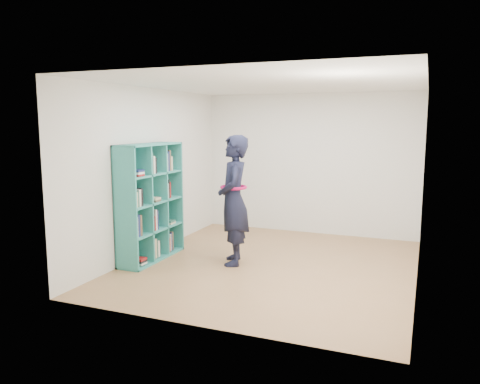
% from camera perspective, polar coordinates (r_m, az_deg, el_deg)
% --- Properties ---
extents(floor, '(4.50, 4.50, 0.00)m').
position_cam_1_polar(floor, '(6.94, 3.77, -8.90)').
color(floor, '#9A7046').
rests_on(floor, ground).
extents(ceiling, '(4.50, 4.50, 0.00)m').
position_cam_1_polar(ceiling, '(6.64, 3.99, 13.04)').
color(ceiling, white).
rests_on(ceiling, wall_back).
extents(wall_left, '(0.02, 4.50, 2.60)m').
position_cam_1_polar(wall_left, '(7.52, -10.78, 2.46)').
color(wall_left, silver).
rests_on(wall_left, floor).
extents(wall_right, '(0.02, 4.50, 2.60)m').
position_cam_1_polar(wall_right, '(6.34, 21.32, 0.93)').
color(wall_right, silver).
rests_on(wall_right, floor).
extents(wall_back, '(4.00, 0.02, 2.60)m').
position_cam_1_polar(wall_back, '(8.82, 8.42, 3.38)').
color(wall_back, silver).
rests_on(wall_back, floor).
extents(wall_front, '(4.00, 0.02, 2.60)m').
position_cam_1_polar(wall_front, '(4.60, -4.86, -1.18)').
color(wall_front, silver).
rests_on(wall_front, floor).
extents(bookshelf, '(0.39, 1.32, 1.76)m').
position_cam_1_polar(bookshelf, '(7.18, -11.11, -1.37)').
color(bookshelf, teal).
rests_on(bookshelf, floor).
extents(person, '(0.68, 0.81, 1.89)m').
position_cam_1_polar(person, '(6.80, -0.79, -1.00)').
color(person, black).
rests_on(person, floor).
extents(smartphone, '(0.07, 0.10, 0.14)m').
position_cam_1_polar(smartphone, '(6.87, -2.05, 0.13)').
color(smartphone, silver).
rests_on(smartphone, person).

